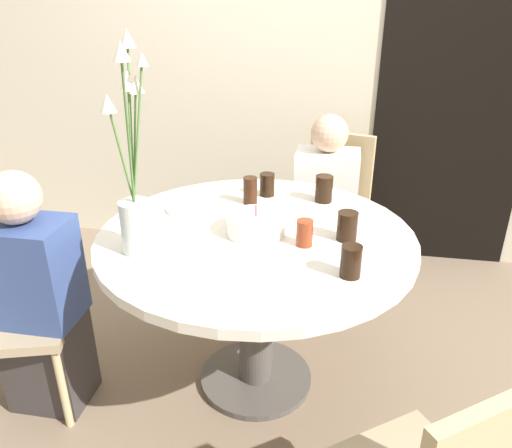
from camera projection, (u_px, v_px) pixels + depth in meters
ground_plane at (256, 379)px, 2.30m from camera, size 16.00×16.00×0.00m
wall_back at (296, 51)px, 3.01m from camera, size 8.00×0.05×2.60m
doorway_panel at (454, 104)px, 2.95m from camera, size 0.90×0.01×2.05m
dining_table at (256, 265)px, 2.05m from camera, size 1.26×1.26×0.75m
chair_near_front at (333, 202)px, 2.95m from camera, size 0.49×0.49×0.89m
birthday_cake at (256, 225)px, 1.97m from camera, size 0.23×0.23×0.12m
flower_vase at (134, 186)px, 1.75m from camera, size 0.17×0.31×0.76m
side_plate at (190, 208)px, 2.20m from camera, size 0.21×0.21×0.01m
drink_glass_0 at (250, 190)px, 2.24m from camera, size 0.06×0.06×0.12m
drink_glass_1 at (324, 189)px, 2.26m from camera, size 0.08×0.08×0.12m
drink_glass_2 at (351, 261)px, 1.66m from camera, size 0.07×0.07×0.11m
drink_glass_3 at (347, 226)px, 1.91m from camera, size 0.08×0.08×0.11m
drink_glass_4 at (305, 233)px, 1.87m from camera, size 0.06×0.06×0.10m
drink_glass_5 at (267, 185)px, 2.33m from camera, size 0.07×0.07×0.11m
person_guest at (325, 213)px, 2.82m from camera, size 0.34×0.24×1.05m
person_boy at (37, 303)px, 2.00m from camera, size 0.34×0.24×1.05m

